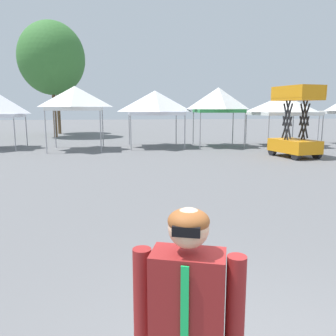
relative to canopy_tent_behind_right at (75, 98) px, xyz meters
name	(u,v)px	position (x,y,z in m)	size (l,w,h in m)	color
canopy_tent_behind_right	(75,98)	(0.00, 0.00, 0.00)	(2.94, 2.94, 3.52)	#9E9EA3
canopy_tent_far_left	(155,103)	(4.51, 0.85, -0.22)	(3.20, 3.20, 3.34)	#9E9EA3
canopy_tent_far_right	(218,100)	(8.30, 0.64, -0.05)	(2.88, 2.88, 3.54)	#9E9EA3
canopy_tent_left_of_center	(283,105)	(12.26, 0.28, -0.35)	(3.54, 3.54, 3.10)	#9E9EA3
scissor_lift	(295,135)	(10.66, -4.37, -1.79)	(1.84, 2.54, 3.34)	black
person_foreground	(187,331)	(2.80, -17.95, -1.82)	(0.62, 0.36, 1.78)	#33384C
tree_behind_tents_left	(52,58)	(-2.76, 9.01, 3.29)	(5.10, 5.10, 8.96)	brown
tree_behind_tents_center	(56,68)	(-3.12, 13.02, 3.02)	(3.98, 3.98, 8.08)	brown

